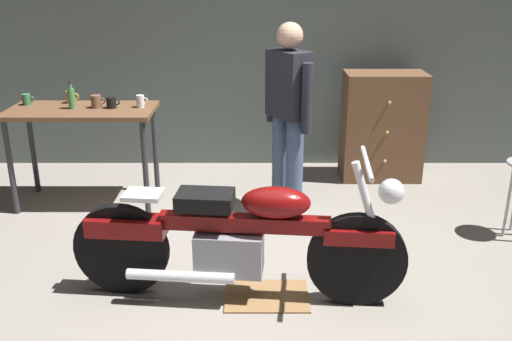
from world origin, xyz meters
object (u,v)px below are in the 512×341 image
object	(u,v)px
mug_yellow_tall	(70,97)
mug_white_ceramic	(140,101)
bottle	(70,98)
wooden_dresser	(381,126)
mug_green_speckled	(25,100)
motorcycle	(238,237)
mug_black_matte	(110,103)
mug_brown_stoneware	(95,102)
person_standing	(287,111)

from	to	relation	value
mug_yellow_tall	mug_white_ceramic	xyz separation A→B (m)	(0.68, -0.17, -0.00)
mug_yellow_tall	bottle	distance (m)	0.24
mug_yellow_tall	bottle	size ratio (longest dim) A/B	0.49
wooden_dresser	mug_green_speckled	xyz separation A→B (m)	(-3.38, -0.53, 0.40)
motorcycle	mug_white_ceramic	world-z (taller)	mug_white_ceramic
mug_green_speckled	mug_white_ceramic	distance (m)	1.06
mug_green_speckled	mug_black_matte	bearing A→B (deg)	-8.56
mug_black_matte	mug_brown_stoneware	size ratio (longest dim) A/B	0.96
wooden_dresser	mug_white_ceramic	size ratio (longest dim) A/B	9.98
mug_brown_stoneware	bottle	size ratio (longest dim) A/B	0.52
wooden_dresser	motorcycle	bearing A→B (deg)	-121.26
motorcycle	mug_yellow_tall	distance (m)	2.50
mug_black_matte	mug_yellow_tall	xyz separation A→B (m)	(-0.42, 0.20, 0.01)
bottle	mug_yellow_tall	bearing A→B (deg)	109.41
motorcycle	person_standing	size ratio (longest dim) A/B	1.31
bottle	mug_brown_stoneware	bearing A→B (deg)	8.06
mug_white_ceramic	person_standing	bearing A→B (deg)	-10.96
mug_green_speckled	mug_yellow_tall	bearing A→B (deg)	12.05
mug_brown_stoneware	bottle	bearing A→B (deg)	-171.94
wooden_dresser	mug_brown_stoneware	world-z (taller)	wooden_dresser
mug_white_ceramic	bottle	size ratio (longest dim) A/B	0.46
wooden_dresser	mug_brown_stoneware	xyz separation A→B (m)	(-2.72, -0.64, 0.41)
mug_yellow_tall	mug_black_matte	bearing A→B (deg)	-25.49
mug_brown_stoneware	bottle	world-z (taller)	bottle
mug_yellow_tall	wooden_dresser	bearing A→B (deg)	8.55
mug_green_speckled	mug_yellow_tall	xyz separation A→B (m)	(0.38, 0.08, 0.01)
wooden_dresser	mug_yellow_tall	world-z (taller)	wooden_dresser
motorcycle	mug_brown_stoneware	world-z (taller)	mug_brown_stoneware
mug_yellow_tall	mug_white_ceramic	distance (m)	0.70
mug_brown_stoneware	mug_white_ceramic	xyz separation A→B (m)	(0.39, 0.02, -0.00)
motorcycle	person_standing	xyz separation A→B (m)	(0.38, 1.43, 0.48)
motorcycle	mug_green_speckled	world-z (taller)	mug_green_speckled
bottle	person_standing	bearing A→B (deg)	-6.18
motorcycle	mug_black_matte	xyz separation A→B (m)	(-1.18, 1.65, 0.50)
mug_yellow_tall	bottle	world-z (taller)	bottle
person_standing	mug_brown_stoneware	size ratio (longest dim) A/B	13.32
mug_black_matte	person_standing	bearing A→B (deg)	-8.19
person_standing	mug_white_ceramic	bearing A→B (deg)	44.27
wooden_dresser	mug_brown_stoneware	size ratio (longest dim) A/B	8.78
wooden_dresser	mug_green_speckled	bearing A→B (deg)	-171.06
mug_brown_stoneware	mug_yellow_tall	bearing A→B (deg)	146.30
mug_black_matte	mug_brown_stoneware	bearing A→B (deg)	175.38
mug_black_matte	mug_brown_stoneware	distance (m)	0.14
motorcycle	mug_yellow_tall	xyz separation A→B (m)	(-1.60, 1.85, 0.51)
bottle	motorcycle	bearing A→B (deg)	-46.97
mug_green_speckled	mug_brown_stoneware	world-z (taller)	mug_brown_stoneware
mug_green_speckled	mug_brown_stoneware	size ratio (longest dim) A/B	0.87
mug_green_speckled	mug_yellow_tall	size ratio (longest dim) A/B	0.92
mug_yellow_tall	mug_white_ceramic	bearing A→B (deg)	-14.35
mug_brown_stoneware	bottle	distance (m)	0.21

